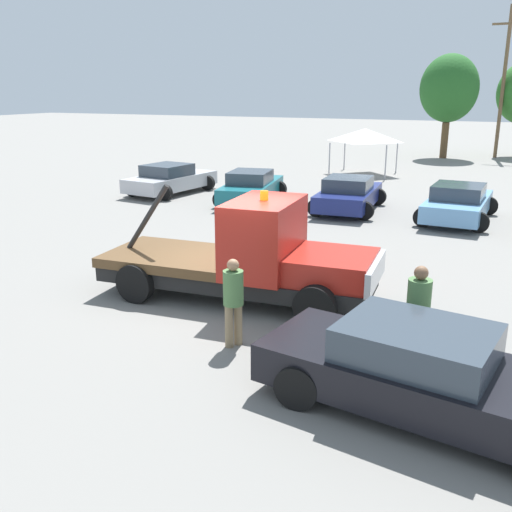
{
  "coord_description": "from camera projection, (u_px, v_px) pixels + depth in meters",
  "views": [
    {
      "loc": [
        5.37,
        -10.96,
        4.57
      ],
      "look_at": [
        0.5,
        0.0,
        1.05
      ],
      "focal_mm": 40.0,
      "sensor_mm": 36.0,
      "label": 1
    }
  ],
  "objects": [
    {
      "name": "ground_plane",
      "position": [
        236.0,
        298.0,
        12.98
      ],
      "size": [
        160.0,
        160.0,
        0.0
      ],
      "primitive_type": "plane",
      "color": "gray"
    },
    {
      "name": "tow_truck",
      "position": [
        252.0,
        259.0,
        12.58
      ],
      "size": [
        6.33,
        2.55,
        2.51
      ],
      "rotation": [
        0.0,
        0.0,
        0.06
      ],
      "color": "black",
      "rests_on": "ground"
    },
    {
      "name": "foreground_car",
      "position": [
        428.0,
        374.0,
        8.16
      ],
      "size": [
        5.23,
        2.66,
        1.34
      ],
      "rotation": [
        0.0,
        0.0,
        -0.17
      ],
      "color": "black",
      "rests_on": "ground"
    },
    {
      "name": "person_near_truck",
      "position": [
        418.0,
        309.0,
        9.53
      ],
      "size": [
        0.4,
        0.4,
        1.79
      ],
      "rotation": [
        0.0,
        0.0,
        1.2
      ],
      "color": "#475B84",
      "rests_on": "ground"
    },
    {
      "name": "person_at_hood",
      "position": [
        233.0,
        296.0,
        10.3
      ],
      "size": [
        0.37,
        0.37,
        1.67
      ],
      "rotation": [
        0.0,
        0.0,
        2.62
      ],
      "color": "#847051",
      "rests_on": "ground"
    },
    {
      "name": "parked_car_silver",
      "position": [
        170.0,
        179.0,
        25.76
      ],
      "size": [
        2.92,
        4.73,
        1.34
      ],
      "rotation": [
        0.0,
        0.0,
        1.43
      ],
      "color": "#B7B7BC",
      "rests_on": "ground"
    },
    {
      "name": "parked_car_teal",
      "position": [
        251.0,
        187.0,
        23.72
      ],
      "size": [
        2.89,
        4.79,
        1.34
      ],
      "rotation": [
        0.0,
        0.0,
        1.75
      ],
      "color": "#196670",
      "rests_on": "ground"
    },
    {
      "name": "parked_car_navy",
      "position": [
        349.0,
        194.0,
        22.07
      ],
      "size": [
        2.64,
        4.5,
        1.34
      ],
      "rotation": [
        0.0,
        0.0,
        1.63
      ],
      "color": "navy",
      "rests_on": "ground"
    },
    {
      "name": "parked_car_skyblue",
      "position": [
        458.0,
        203.0,
        20.37
      ],
      "size": [
        2.64,
        4.63,
        1.34
      ],
      "rotation": [
        0.0,
        0.0,
        1.52
      ],
      "color": "#669ED1",
      "rests_on": "ground"
    },
    {
      "name": "canopy_tent_white",
      "position": [
        365.0,
        135.0,
        31.18
      ],
      "size": [
        3.11,
        3.11,
        2.5
      ],
      "color": "#9E9EA3",
      "rests_on": "ground"
    },
    {
      "name": "tree_center",
      "position": [
        449.0,
        89.0,
        38.01
      ],
      "size": [
        3.83,
        3.83,
        6.83
      ],
      "color": "brown",
      "rests_on": "ground"
    },
    {
      "name": "utility_pole",
      "position": [
        504.0,
        79.0,
        38.09
      ],
      "size": [
        2.2,
        0.24,
        9.86
      ],
      "color": "brown",
      "rests_on": "ground"
    }
  ]
}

